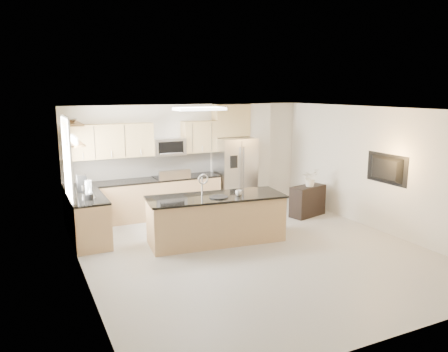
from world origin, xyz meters
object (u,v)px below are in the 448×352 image
cup (239,193)px  coffee_maker (82,184)px  television (384,169)px  range (171,196)px  refrigerator (235,173)px  bowl (71,120)px  microwave (168,147)px  blender (89,191)px  island (216,219)px  flower_vase (310,173)px  credenza (308,201)px  platter (219,197)px  kettle (90,193)px

cup → coffee_maker: (-2.70, 1.64, 0.11)m
television → range: bearing=48.4°
refrigerator → bowl: size_ratio=5.51×
microwave → blender: 2.62m
blender → microwave: bearing=36.0°
refrigerator → island: (-1.47, -2.09, -0.43)m
coffee_maker → flower_vase: bearing=-9.6°
microwave → coffee_maker: microwave is taller
bowl → television: size_ratio=0.30×
credenza → cup: 2.52m
credenza → blender: blender is taller
platter → cup: bearing=-1.1°
cup → coffee_maker: size_ratio=0.38×
television → coffee_maker: bearing=66.2°
range → cup: bearing=-75.2°
range → island: bearing=-84.8°
kettle → coffee_maker: coffee_maker is taller
credenza → refrigerator: bearing=116.1°
range → coffee_maker: (-2.09, -0.65, 0.61)m
bowl → television: 6.26m
microwave → bowl: 2.58m
coffee_maker → television: 6.13m
island → flower_vase: 2.84m
refrigerator → cup: (-1.06, -2.24, 0.08)m
microwave → refrigerator: microwave is taller
island → kettle: 2.45m
cup → kettle: bearing=158.3°
television → platter: bearing=75.8°
refrigerator → credenza: (1.23, -1.39, -0.53)m
microwave → flower_vase: 3.37m
blender → bowl: bowl is taller
microwave → cup: size_ratio=5.78×
range → bowl: size_ratio=3.53×
blender → coffee_maker: blender is taller
island → credenza: (2.70, 0.70, -0.10)m
cup → bowl: 3.47m
refrigerator → cup: 2.48m
island → coffee_maker: size_ratio=7.93×
refrigerator → flower_vase: 1.91m
microwave → television: bearing=-42.8°
cup → blender: size_ratio=0.35×
cup → flower_vase: size_ratio=0.21×
range → island: 2.14m
refrigerator → blender: bearing=-160.3°
island → kettle: (-2.22, 0.89, 0.56)m
kettle → bowl: (-0.23, 0.35, 1.36)m
credenza → cup: (-2.29, -0.85, 0.61)m
microwave → coffee_maker: (-2.09, -0.77, -0.54)m
island → bowl: bearing=159.4°
blender → coffee_maker: bearing=91.6°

